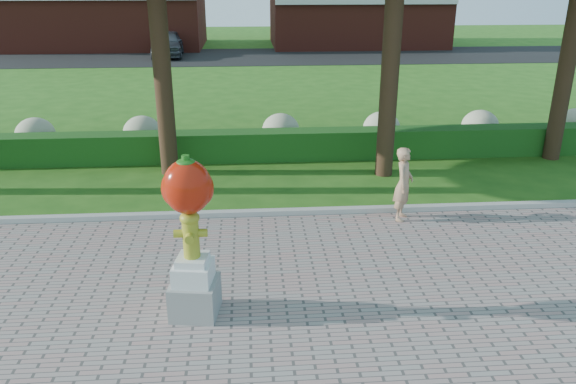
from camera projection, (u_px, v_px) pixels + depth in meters
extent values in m
plane|color=#245816|center=(250.00, 291.00, 9.12)|extent=(100.00, 100.00, 0.00)
cube|color=#ADADA5|center=(248.00, 214.00, 11.89)|extent=(40.00, 0.18, 0.15)
cube|color=#1D4A15|center=(247.00, 146.00, 15.49)|extent=(24.00, 0.70, 0.80)
ellipsoid|color=#9CA47D|center=(35.00, 135.00, 15.95)|extent=(1.10, 1.10, 0.99)
ellipsoid|color=#9CA47D|center=(142.00, 133.00, 16.16)|extent=(1.10, 1.10, 0.99)
ellipsoid|color=#9CA47D|center=(281.00, 130.00, 16.43)|extent=(1.10, 1.10, 0.99)
ellipsoid|color=#9CA47D|center=(382.00, 128.00, 16.64)|extent=(1.10, 1.10, 0.99)
ellipsoid|color=#9CA47D|center=(480.00, 126.00, 16.84)|extent=(1.10, 1.10, 0.99)
ellipsoid|color=#9CA47D|center=(576.00, 125.00, 17.05)|extent=(1.10, 1.10, 0.99)
cube|color=black|center=(245.00, 57.00, 35.15)|extent=(50.00, 8.00, 0.02)
cylinder|color=black|center=(161.00, 52.00, 13.45)|extent=(0.44, 0.44, 6.16)
cylinder|color=black|center=(393.00, 28.00, 13.16)|extent=(0.44, 0.44, 7.28)
cylinder|color=black|center=(569.00, 51.00, 14.68)|extent=(0.44, 0.44, 5.88)
cube|color=gray|center=(195.00, 297.00, 8.37)|extent=(0.77, 0.77, 0.54)
cube|color=silver|center=(193.00, 272.00, 8.22)|extent=(0.62, 0.62, 0.30)
cube|color=silver|center=(193.00, 260.00, 8.14)|extent=(0.49, 0.49, 0.11)
cylinder|color=#989721|center=(191.00, 237.00, 8.01)|extent=(0.24, 0.24, 0.61)
ellipsoid|color=#989721|center=(190.00, 218.00, 7.90)|extent=(0.28, 0.28, 0.20)
cylinder|color=#989721|center=(178.00, 234.00, 7.98)|extent=(0.13, 0.12, 0.12)
cylinder|color=#989721|center=(203.00, 233.00, 8.00)|extent=(0.13, 0.12, 0.12)
cylinder|color=#989721|center=(190.00, 238.00, 7.84)|extent=(0.13, 0.13, 0.13)
cylinder|color=#989721|center=(189.00, 212.00, 7.87)|extent=(0.09, 0.09, 0.05)
ellipsoid|color=#AF1C09|center=(187.00, 187.00, 7.74)|extent=(0.68, 0.61, 0.79)
ellipsoid|color=#AF1C09|center=(173.00, 189.00, 7.73)|extent=(0.34, 0.34, 0.50)
ellipsoid|color=#AF1C09|center=(202.00, 188.00, 7.76)|extent=(0.34, 0.34, 0.50)
cylinder|color=#1D6316|center=(186.00, 160.00, 7.59)|extent=(0.11, 0.11, 0.13)
ellipsoid|color=#1D6316|center=(186.00, 162.00, 7.61)|extent=(0.26, 0.26, 0.09)
imported|color=tan|center=(404.00, 184.00, 11.47)|extent=(0.57, 0.67, 1.54)
imported|color=#46484F|center=(167.00, 43.00, 34.88)|extent=(2.20, 4.77, 1.58)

